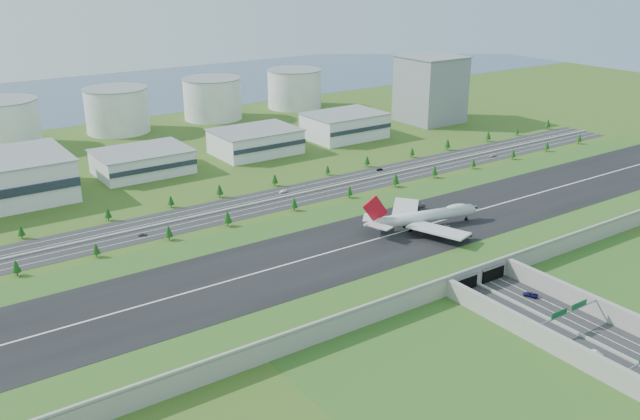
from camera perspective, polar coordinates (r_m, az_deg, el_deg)
ground at (r=334.85m, az=6.94°, el=-3.11°), size 1200.00×1200.00×0.00m
airfield_deck at (r=333.17m, az=6.98°, el=-2.47°), size 520.00×100.00×9.20m
underpass_road at (r=275.24m, az=20.86°, el=-9.11°), size 38.80×120.40×8.00m
sign_gantry_near at (r=275.68m, az=20.21°, el=-8.14°), size 38.70×0.70×9.80m
north_expressway at (r=405.55m, az=-1.90°, el=1.30°), size 560.00×36.00×0.12m
tree_row at (r=416.71m, az=1.00°, el=2.51°), size 503.15×48.61×8.49m
hangar_mid_a at (r=460.26m, az=-14.72°, el=3.95°), size 58.00×42.00×15.00m
hangar_mid_b at (r=493.59m, az=-5.45°, el=5.75°), size 58.00×42.00×17.00m
hangar_mid_c at (r=535.47m, az=2.07°, el=7.10°), size 58.00×42.00×19.00m
office_tower at (r=595.75m, az=9.28°, el=9.99°), size 46.00×46.00×55.00m
fuel_tank_a at (r=557.01m, az=-25.03°, el=6.57°), size 50.00×50.00×35.00m
fuel_tank_b at (r=576.28m, az=-16.72°, el=8.03°), size 50.00×50.00×35.00m
fuel_tank_c at (r=606.94m, az=-9.04°, el=9.23°), size 50.00×50.00×35.00m
fuel_tank_d at (r=647.39m, az=-2.16°, el=10.16°), size 50.00×50.00×35.00m
bay_water at (r=749.32m, az=-18.25°, el=9.22°), size 1200.00×260.00×0.06m
boeing_747 at (r=336.36m, az=8.73°, el=-0.55°), size 65.40×61.16×20.49m
car_0 at (r=272.48m, az=18.37°, el=-9.69°), size 2.33×5.07×1.68m
car_1 at (r=265.56m, az=22.27°, el=-11.09°), size 1.90×4.69×1.51m
car_2 at (r=298.35m, az=17.31°, el=-6.82°), size 5.11×6.81×1.72m
car_4 at (r=356.69m, az=-14.71°, el=-2.01°), size 4.52×2.97×1.43m
car_5 at (r=453.53m, az=5.02°, el=3.43°), size 4.52×2.38×1.42m
car_6 at (r=499.52m, az=14.38°, el=4.47°), size 6.22×3.28×1.67m
car_7 at (r=408.94m, az=-3.15°, el=1.57°), size 5.61×2.71×1.58m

